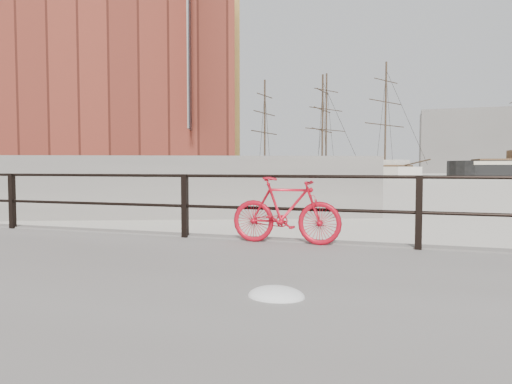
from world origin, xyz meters
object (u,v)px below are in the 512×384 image
Objects in this scene: schooner_mid at (354,176)px; workboat_near at (82,183)px; schooner_left at (293,177)px; bicycle at (286,210)px; workboat_far at (189,179)px.

schooner_mid is 2.21× the size of workboat_near.
bicycle is at bearing -68.63° from schooner_left.
schooner_left reaches higher than workboat_far.
schooner_left is at bearing 103.04° from bicycle.
workboat_far is (-25.16, 47.28, -0.84)m from bicycle.
schooner_mid is at bearing 94.93° from bicycle.
schooner_left is (-8.38, -14.03, 0.00)m from schooner_mid.
bicycle is 68.44m from schooner_left.
workboat_near is at bearing -82.41° from schooner_mid.
workboat_far is at bearing -88.32° from schooner_mid.
workboat_near is at bearing -100.31° from schooner_left.
schooner_left is 21.38m from workboat_far.
workboat_near is at bearing 132.53° from bicycle.
schooner_mid is 54.51m from workboat_near.
workboat_near is (-12.03, -36.52, 0.00)m from schooner_left.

